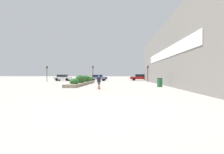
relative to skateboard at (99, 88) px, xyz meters
The scene contains 13 objects.
ground_plane 9.85m from the skateboard, 80.47° to the right, with size 300.00×300.00×0.00m, color #ADA89E.
building_wall_right 10.01m from the skateboard, 25.10° to the left, with size 0.67×41.53×8.25m.
planter_box 9.06m from the skateboard, 111.87° to the left, with size 1.52×14.07×1.38m.
skateboard is the anchor object (origin of this frame).
skateboarder 0.80m from the skateboard, 97.13° to the right, with size 1.17×0.41×1.29m.
trash_bin 7.50m from the skateboard, 25.75° to the left, with size 0.62×0.62×1.03m.
car_leftmost 27.08m from the skateboard, 74.90° to the left, with size 4.73×2.05×1.55m.
car_center_left 25.33m from the skateboard, 116.23° to the left, with size 3.83×1.96×1.46m.
car_center_right 23.03m from the skateboard, 97.37° to the left, with size 4.09×1.84×1.43m.
car_rightmost 28.88m from the skateboard, 54.78° to the left, with size 3.91×2.06×1.40m.
traffic_light_left 19.93m from the skateboard, 100.57° to the left, with size 0.28×0.30×3.25m.
traffic_light_right 20.38m from the skateboard, 67.44° to the left, with size 0.28×0.30×3.30m.
traffic_light_far_left 23.23m from the skateboard, 125.23° to the left, with size 0.28×0.30×3.25m.
Camera 1 is at (0.47, -7.60, 1.43)m, focal length 28.00 mm.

